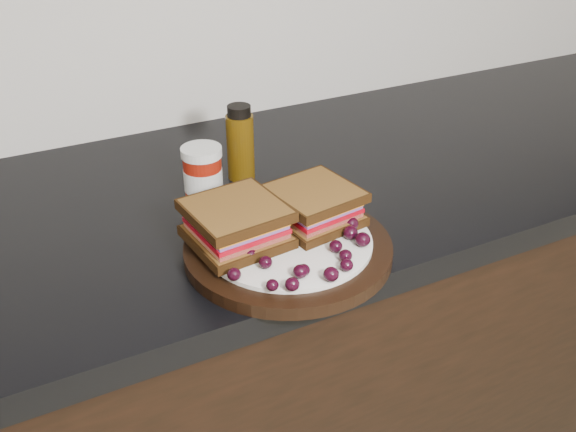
% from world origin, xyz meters
% --- Properties ---
extents(base_cabinets, '(3.96, 0.58, 0.86)m').
position_xyz_m(base_cabinets, '(0.00, 1.70, 0.43)').
color(base_cabinets, black).
rests_on(base_cabinets, ground_plane).
extents(countertop, '(3.98, 0.60, 0.04)m').
position_xyz_m(countertop, '(0.00, 1.70, 0.88)').
color(countertop, black).
rests_on(countertop, base_cabinets).
extents(plate, '(0.28, 0.28, 0.02)m').
position_xyz_m(plate, '(-0.04, 1.50, 0.91)').
color(plate, black).
rests_on(plate, countertop).
extents(sandwich_left, '(0.13, 0.13, 0.05)m').
position_xyz_m(sandwich_left, '(-0.10, 1.53, 0.95)').
color(sandwich_left, brown).
rests_on(sandwich_left, plate).
extents(sandwich_right, '(0.13, 0.13, 0.05)m').
position_xyz_m(sandwich_right, '(0.02, 1.53, 0.95)').
color(sandwich_right, brown).
rests_on(sandwich_right, plate).
extents(grape_0, '(0.02, 0.02, 0.02)m').
position_xyz_m(grape_0, '(-0.14, 1.45, 0.93)').
color(grape_0, black).
rests_on(grape_0, plate).
extents(grape_1, '(0.02, 0.02, 0.02)m').
position_xyz_m(grape_1, '(-0.09, 1.45, 0.93)').
color(grape_1, black).
rests_on(grape_1, plate).
extents(grape_2, '(0.02, 0.02, 0.01)m').
position_xyz_m(grape_2, '(-0.10, 1.41, 0.93)').
color(grape_2, black).
rests_on(grape_2, plate).
extents(grape_3, '(0.02, 0.02, 0.02)m').
position_xyz_m(grape_3, '(-0.08, 1.40, 0.93)').
color(grape_3, black).
rests_on(grape_3, plate).
extents(grape_4, '(0.02, 0.02, 0.02)m').
position_xyz_m(grape_4, '(-0.06, 1.42, 0.93)').
color(grape_4, black).
rests_on(grape_4, plate).
extents(grape_5, '(0.02, 0.02, 0.02)m').
position_xyz_m(grape_5, '(-0.06, 1.42, 0.93)').
color(grape_5, black).
rests_on(grape_5, plate).
extents(grape_6, '(0.02, 0.02, 0.02)m').
position_xyz_m(grape_6, '(-0.03, 1.39, 0.93)').
color(grape_6, black).
rests_on(grape_6, plate).
extents(grape_7, '(0.02, 0.02, 0.02)m').
position_xyz_m(grape_7, '(-0.01, 1.40, 0.93)').
color(grape_7, black).
rests_on(grape_7, plate).
extents(grape_8, '(0.02, 0.02, 0.02)m').
position_xyz_m(grape_8, '(0.00, 1.42, 0.93)').
color(grape_8, black).
rests_on(grape_8, plate).
extents(grape_9, '(0.02, 0.02, 0.02)m').
position_xyz_m(grape_9, '(0.00, 1.45, 0.93)').
color(grape_9, black).
rests_on(grape_9, plate).
extents(grape_10, '(0.02, 0.02, 0.02)m').
position_xyz_m(grape_10, '(0.04, 1.44, 0.93)').
color(grape_10, black).
rests_on(grape_10, plate).
extents(grape_11, '(0.02, 0.02, 0.02)m').
position_xyz_m(grape_11, '(0.04, 1.46, 0.93)').
color(grape_11, black).
rests_on(grape_11, plate).
extents(grape_12, '(0.02, 0.02, 0.02)m').
position_xyz_m(grape_12, '(0.05, 1.48, 0.93)').
color(grape_12, black).
rests_on(grape_12, plate).
extents(grape_13, '(0.02, 0.02, 0.02)m').
position_xyz_m(grape_13, '(0.07, 1.52, 0.93)').
color(grape_13, black).
rests_on(grape_13, plate).
extents(grape_14, '(0.02, 0.02, 0.01)m').
position_xyz_m(grape_14, '(0.05, 1.52, 0.93)').
color(grape_14, black).
rests_on(grape_14, plate).
extents(grape_15, '(0.02, 0.02, 0.02)m').
position_xyz_m(grape_15, '(0.02, 1.53, 0.93)').
color(grape_15, black).
rests_on(grape_15, plate).
extents(grape_16, '(0.02, 0.02, 0.02)m').
position_xyz_m(grape_16, '(-0.08, 1.56, 0.93)').
color(grape_16, black).
rests_on(grape_16, plate).
extents(grape_17, '(0.02, 0.02, 0.02)m').
position_xyz_m(grape_17, '(-0.09, 1.54, 0.93)').
color(grape_17, black).
rests_on(grape_17, plate).
extents(grape_18, '(0.02, 0.02, 0.02)m').
position_xyz_m(grape_18, '(-0.12, 1.53, 0.93)').
color(grape_18, black).
rests_on(grape_18, plate).
extents(grape_19, '(0.02, 0.02, 0.02)m').
position_xyz_m(grape_19, '(-0.11, 1.53, 0.93)').
color(grape_19, black).
rests_on(grape_19, plate).
extents(grape_20, '(0.02, 0.02, 0.02)m').
position_xyz_m(grape_20, '(-0.10, 1.48, 0.93)').
color(grape_20, black).
rests_on(grape_20, plate).
extents(grape_21, '(0.02, 0.02, 0.02)m').
position_xyz_m(grape_21, '(-0.10, 1.48, 0.93)').
color(grape_21, black).
rests_on(grape_21, plate).
extents(grape_22, '(0.02, 0.02, 0.02)m').
position_xyz_m(grape_22, '(-0.09, 1.53, 0.93)').
color(grape_22, black).
rests_on(grape_22, plate).
extents(grape_23, '(0.02, 0.02, 0.02)m').
position_xyz_m(grape_23, '(-0.11, 1.53, 0.93)').
color(grape_23, black).
rests_on(grape_23, plate).
extents(grape_24, '(0.02, 0.02, 0.02)m').
position_xyz_m(grape_24, '(-0.10, 1.51, 0.93)').
color(grape_24, black).
rests_on(grape_24, plate).
extents(condiment_jar, '(0.07, 0.07, 0.09)m').
position_xyz_m(condiment_jar, '(-0.09, 1.69, 0.95)').
color(condiment_jar, maroon).
rests_on(condiment_jar, countertop).
extents(oil_bottle, '(0.05, 0.05, 0.12)m').
position_xyz_m(oil_bottle, '(-0.00, 1.74, 0.96)').
color(oil_bottle, '#4B3207').
rests_on(oil_bottle, countertop).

